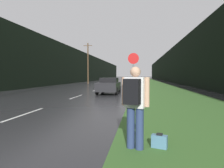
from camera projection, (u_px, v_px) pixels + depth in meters
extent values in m
cube|color=#386028|center=(151.00, 83.00, 41.37)|extent=(6.00, 240.00, 0.02)
cube|color=silver|center=(25.00, 114.00, 8.49)|extent=(0.12, 3.00, 0.01)
cube|color=silver|center=(76.00, 97.00, 15.42)|extent=(0.12, 3.00, 0.01)
cube|color=silver|center=(96.00, 90.00, 22.35)|extent=(0.12, 3.00, 0.01)
cube|color=black|center=(83.00, 67.00, 53.46)|extent=(2.00, 140.00, 7.59)
cube|color=black|center=(173.00, 66.00, 50.28)|extent=(2.00, 140.00, 8.04)
cylinder|color=#4C3823|center=(88.00, 63.00, 39.45)|extent=(0.24, 0.24, 8.03)
cube|color=#4C3823|center=(88.00, 46.00, 39.30)|extent=(1.80, 0.10, 0.10)
cylinder|color=slate|center=(133.00, 84.00, 11.39)|extent=(0.07, 0.07, 2.31)
cylinder|color=#B71414|center=(133.00, 58.00, 11.33)|extent=(0.62, 0.02, 0.62)
cylinder|color=navy|center=(131.00, 128.00, 4.48)|extent=(0.18, 0.18, 0.94)
cylinder|color=navy|center=(140.00, 129.00, 4.39)|extent=(0.18, 0.18, 0.94)
cube|color=white|center=(135.00, 92.00, 4.40)|extent=(0.49, 0.37, 0.68)
sphere|color=tan|center=(135.00, 72.00, 4.38)|extent=(0.23, 0.23, 0.23)
cylinder|color=tan|center=(124.00, 91.00, 4.52)|extent=(0.11, 0.11, 0.64)
cylinder|color=tan|center=(147.00, 92.00, 4.28)|extent=(0.11, 0.11, 0.64)
cube|color=black|center=(132.00, 92.00, 4.21)|extent=(0.38, 0.28, 0.54)
cube|color=teal|center=(159.00, 142.00, 4.48)|extent=(0.37, 0.25, 0.31)
cube|color=black|center=(159.00, 134.00, 4.48)|extent=(0.15, 0.14, 0.04)
cube|color=black|center=(109.00, 86.00, 18.11)|extent=(1.76, 4.10, 0.74)
cube|color=black|center=(109.00, 80.00, 18.29)|extent=(1.50, 1.84, 0.41)
cylinder|color=black|center=(117.00, 91.00, 16.75)|extent=(0.20, 0.63, 0.63)
cylinder|color=black|center=(97.00, 91.00, 16.98)|extent=(0.20, 0.63, 0.63)
cylinder|color=black|center=(120.00, 89.00, 19.27)|extent=(0.20, 0.63, 0.63)
cylinder|color=black|center=(103.00, 89.00, 19.50)|extent=(0.20, 0.63, 0.63)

